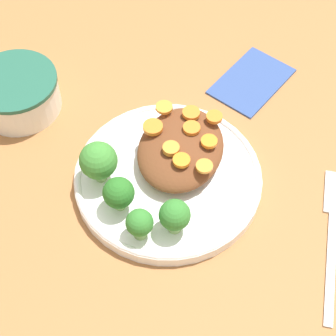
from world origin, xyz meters
TOP-DOWN VIEW (x-y plane):
  - ground_plane at (0.00, 0.00)m, footprint 4.00×4.00m
  - plate at (0.00, 0.00)m, footprint 0.24×0.24m
  - dip_bowl at (0.06, 0.24)m, footprint 0.12×0.12m
  - stew_mound at (0.03, -0.01)m, footprint 0.14×0.11m
  - broccoli_floret_0 at (-0.07, -0.03)m, footprint 0.04×0.04m
  - broccoli_floret_1 at (-0.03, 0.08)m, footprint 0.05×0.05m
  - broccoli_floret_2 at (-0.06, 0.04)m, footprint 0.04×0.04m
  - broccoli_floret_3 at (-0.09, 0.01)m, footprint 0.03×0.03m
  - carrot_slice_0 at (0.05, -0.02)m, footprint 0.02×0.02m
  - carrot_slice_1 at (-0.00, -0.05)m, footprint 0.02×0.02m
  - carrot_slice_2 at (-0.00, -0.02)m, footprint 0.02×0.02m
  - carrot_slice_3 at (0.08, -0.04)m, footprint 0.02×0.02m
  - carrot_slice_4 at (0.04, 0.03)m, footprint 0.03×0.03m
  - carrot_slice_5 at (0.07, 0.03)m, footprint 0.02×0.02m
  - carrot_slice_6 at (0.08, -0.01)m, footprint 0.02×0.02m
  - carrot_slice_7 at (0.01, 0.00)m, footprint 0.02×0.02m
  - carrot_slice_8 at (0.04, -0.04)m, footprint 0.02×0.02m
  - fork at (-0.01, -0.21)m, footprint 0.21×0.04m
  - napkin at (0.21, -0.06)m, footprint 0.14×0.12m

SIDE VIEW (x-z plane):
  - ground_plane at x=0.00m, z-range 0.00..0.00m
  - fork at x=-0.01m, z-range 0.00..0.01m
  - napkin at x=0.21m, z-range 0.00..0.01m
  - plate at x=0.00m, z-range 0.00..0.02m
  - dip_bowl at x=0.06m, z-range 0.00..0.06m
  - stew_mound at x=0.03m, z-range 0.02..0.05m
  - broccoli_floret_3 at x=-0.09m, z-range 0.02..0.06m
  - broccoli_floret_0 at x=-0.07m, z-range 0.02..0.07m
  - broccoli_floret_2 at x=-0.06m, z-range 0.02..0.07m
  - broccoli_floret_1 at x=-0.03m, z-range 0.02..0.08m
  - carrot_slice_1 at x=0.00m, z-range 0.05..0.06m
  - carrot_slice_5 at x=0.07m, z-range 0.05..0.06m
  - carrot_slice_2 at x=0.00m, z-range 0.05..0.06m
  - carrot_slice_8 at x=0.04m, z-range 0.05..0.06m
  - carrot_slice_3 at x=0.08m, z-range 0.05..0.06m
  - carrot_slice_0 at x=0.05m, z-range 0.05..0.06m
  - carrot_slice_6 at x=0.08m, z-range 0.05..0.06m
  - carrot_slice_4 at x=0.04m, z-range 0.05..0.06m
  - carrot_slice_7 at x=0.01m, z-range 0.05..0.06m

